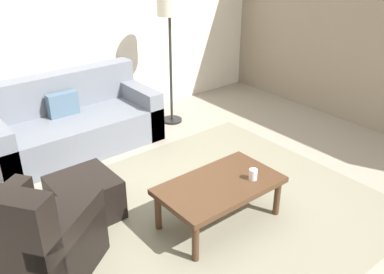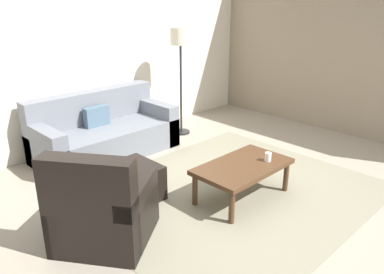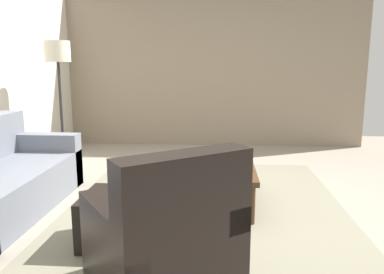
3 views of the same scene
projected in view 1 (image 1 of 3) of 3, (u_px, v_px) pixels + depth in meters
The scene contains 9 objects.
ground_plane at pixel (206, 213), 3.95m from camera, with size 8.00×8.00×0.00m, color gray.
rear_partition at pixel (71, 21), 5.14m from camera, with size 6.00×0.12×2.80m, color silver.
area_rug at pixel (206, 212), 3.95m from camera, with size 3.23×2.76×0.01m, color gray.
couch_main at pixel (71, 124), 5.06m from camera, with size 1.99×0.93×0.88m.
armchair_leather at pixel (28, 248), 3.06m from camera, with size 1.12×1.12×0.95m.
ottoman at pixel (85, 198), 3.83m from camera, with size 0.56×0.56×0.40m, color black.
coffee_table at pixel (220, 188), 3.68m from camera, with size 1.10×0.64×0.41m.
cup at pixel (253, 174), 3.70m from camera, with size 0.07×0.07×0.10m, color white.
lamp_standing at pixel (170, 19), 5.23m from camera, with size 0.32×0.32×1.71m.
Camera 1 is at (-2.12, -2.42, 2.40)m, focal length 38.91 mm.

